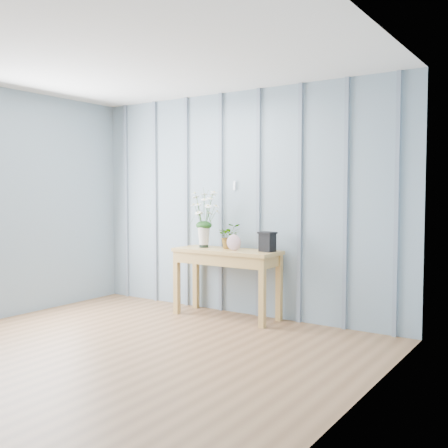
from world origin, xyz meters
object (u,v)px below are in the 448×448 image
Objects in this scene: sideboard at (227,260)px; felt_disc_vessel at (234,243)px; daisy_vase at (204,211)px; carved_box at (267,242)px.

felt_disc_vessel is (0.14, -0.06, 0.20)m from sideboard.
daisy_vase is at bearing 165.98° from felt_disc_vessel.
carved_box is at bearing 13.90° from felt_disc_vessel.
felt_disc_vessel is 0.83× the size of carved_box.
sideboard is 0.25m from felt_disc_vessel.
felt_disc_vessel is (0.46, -0.08, -0.32)m from daisy_vase.
carved_box is at bearing 1.98° from daisy_vase.
daisy_vase reaches higher than sideboard.
sideboard is 1.85× the size of daisy_vase.
sideboard is 6.92× the size of felt_disc_vessel.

